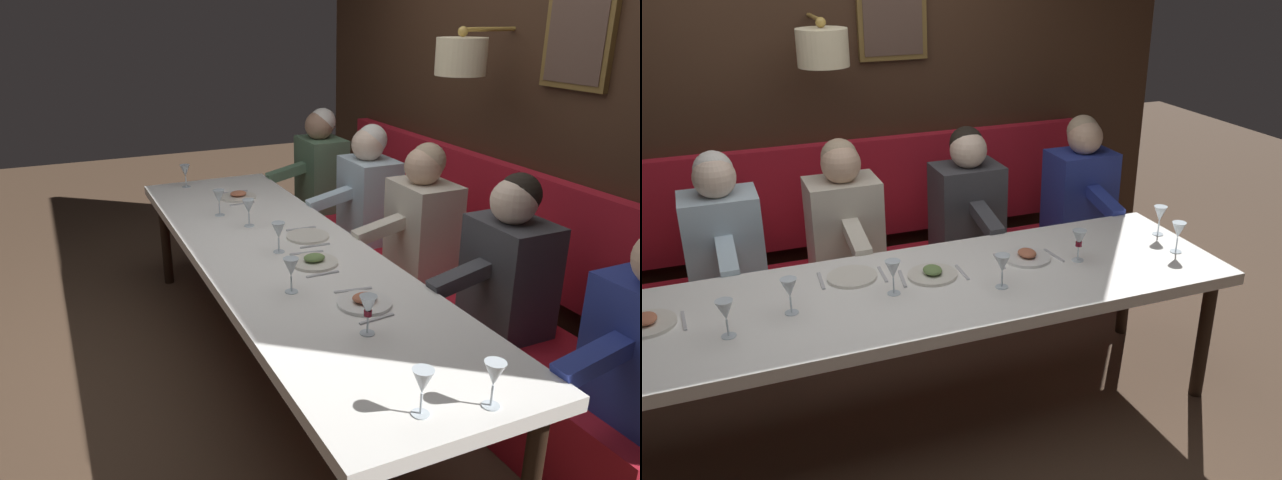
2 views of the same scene
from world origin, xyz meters
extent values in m
plane|color=#4C3828|center=(0.00, 0.00, 0.00)|extent=(12.00, 12.00, 0.00)
cube|color=white|center=(0.00, 0.00, 0.71)|extent=(0.90, 3.27, 0.06)
cylinder|color=black|center=(-0.35, -1.53, 0.34)|extent=(0.07, 0.07, 0.68)
cylinder|color=black|center=(0.35, -1.53, 0.34)|extent=(0.07, 0.07, 0.68)
cube|color=red|center=(0.89, 0.00, 0.23)|extent=(0.52, 3.47, 0.45)
cube|color=#382316|center=(1.48, 0.00, 1.45)|extent=(0.10, 4.67, 2.90)
cube|color=red|center=(1.39, 0.00, 0.77)|extent=(0.10, 3.47, 0.64)
cube|color=brown|center=(1.42, -0.45, 1.86)|extent=(0.04, 0.43, 0.59)
cube|color=#4C382D|center=(1.40, -0.45, 1.86)|extent=(0.01, 0.37, 0.53)
cylinder|color=#A37F38|center=(1.25, 0.04, 1.84)|extent=(0.35, 0.02, 0.02)
cylinder|color=beige|center=(1.08, 0.04, 1.70)|extent=(0.28, 0.28, 0.20)
sphere|color=#A37F38|center=(1.08, 0.04, 1.83)|extent=(0.06, 0.06, 0.06)
cube|color=#283893|center=(0.89, -1.50, 0.73)|extent=(0.30, 0.40, 0.56)
sphere|color=#D1A889|center=(0.87, -1.50, 1.11)|extent=(0.22, 0.22, 0.22)
sphere|color=tan|center=(0.90, -1.50, 1.14)|extent=(0.20, 0.20, 0.20)
cube|color=#283893|center=(0.60, -1.50, 0.77)|extent=(0.33, 0.09, 0.14)
cube|color=#3D3D42|center=(0.89, -0.72, 0.73)|extent=(0.30, 0.40, 0.56)
sphere|color=beige|center=(0.87, -0.72, 1.11)|extent=(0.22, 0.22, 0.22)
sphere|color=black|center=(0.90, -0.72, 1.14)|extent=(0.20, 0.20, 0.20)
cube|color=#3D3D42|center=(0.60, -0.72, 0.77)|extent=(0.33, 0.09, 0.14)
cube|color=beige|center=(0.89, 0.03, 0.73)|extent=(0.30, 0.40, 0.56)
sphere|color=#D1A889|center=(0.87, 0.03, 1.11)|extent=(0.22, 0.22, 0.22)
sphere|color=tan|center=(0.90, 0.03, 1.14)|extent=(0.20, 0.20, 0.20)
cube|color=beige|center=(0.60, 0.03, 0.77)|extent=(0.33, 0.09, 0.14)
cube|color=silver|center=(0.89, 0.69, 0.73)|extent=(0.30, 0.40, 0.56)
sphere|color=beige|center=(0.87, 0.69, 1.11)|extent=(0.22, 0.22, 0.22)
sphere|color=silver|center=(0.90, 0.69, 1.14)|extent=(0.20, 0.20, 0.20)
cube|color=silver|center=(0.60, 0.69, 0.77)|extent=(0.33, 0.09, 0.14)
cylinder|color=silver|center=(0.08, -0.21, 0.75)|extent=(0.24, 0.24, 0.01)
ellipsoid|color=#668447|center=(0.08, -0.21, 0.77)|extent=(0.11, 0.09, 0.04)
cube|color=silver|center=(0.06, -0.36, 0.74)|extent=(0.17, 0.02, 0.01)
cube|color=silver|center=(0.10, -0.07, 0.74)|extent=(0.18, 0.04, 0.01)
cylinder|color=white|center=(0.09, -0.72, 0.75)|extent=(0.24, 0.24, 0.01)
ellipsoid|color=#B76647|center=(0.09, -0.72, 0.77)|extent=(0.11, 0.09, 0.04)
cube|color=silver|center=(0.07, -0.87, 0.74)|extent=(0.17, 0.03, 0.01)
cube|color=silver|center=(0.11, -0.58, 0.74)|extent=(0.18, 0.04, 0.01)
cylinder|color=silver|center=(0.08, 1.06, 0.75)|extent=(0.24, 0.24, 0.01)
ellipsoid|color=#B76647|center=(0.08, 1.06, 0.77)|extent=(0.11, 0.09, 0.04)
cube|color=silver|center=(0.06, 0.91, 0.74)|extent=(0.17, 0.02, 0.01)
cylinder|color=silver|center=(0.20, 0.15, 0.75)|extent=(0.24, 0.24, 0.01)
cube|color=silver|center=(0.18, 0.01, 0.74)|extent=(0.17, 0.02, 0.01)
cube|color=silver|center=(0.22, 0.30, 0.74)|extent=(0.18, 0.03, 0.01)
cylinder|color=silver|center=(-0.02, 0.01, 0.74)|extent=(0.06, 0.06, 0.00)
cylinder|color=silver|center=(-0.02, 0.01, 0.78)|extent=(0.01, 0.01, 0.07)
cone|color=silver|center=(-0.02, 0.01, 0.86)|extent=(0.07, 0.07, 0.08)
cylinder|color=silver|center=(-0.03, 0.48, 0.74)|extent=(0.06, 0.06, 0.00)
cylinder|color=silver|center=(-0.03, 0.48, 0.78)|extent=(0.01, 0.01, 0.07)
cone|color=silver|center=(-0.03, 0.48, 0.86)|extent=(0.07, 0.07, 0.08)
cylinder|color=silver|center=(-0.02, -0.95, 0.74)|extent=(0.06, 0.06, 0.00)
cylinder|color=silver|center=(-0.02, -0.95, 0.78)|extent=(0.01, 0.01, 0.07)
cone|color=silver|center=(-0.02, -0.95, 0.86)|extent=(0.07, 0.07, 0.08)
cylinder|color=maroon|center=(-0.02, -0.95, 0.83)|extent=(0.03, 0.03, 0.02)
cylinder|color=silver|center=(0.12, -1.54, 0.74)|extent=(0.06, 0.06, 0.00)
cylinder|color=silver|center=(0.12, -1.54, 0.78)|extent=(0.01, 0.01, 0.07)
cone|color=silver|center=(0.12, -1.54, 0.86)|extent=(0.07, 0.07, 0.08)
cylinder|color=silver|center=(-0.15, -0.47, 0.74)|extent=(0.06, 0.06, 0.00)
cylinder|color=silver|center=(-0.15, -0.47, 0.78)|extent=(0.01, 0.01, 0.07)
cone|color=silver|center=(-0.15, -0.47, 0.86)|extent=(0.07, 0.07, 0.08)
cylinder|color=silver|center=(-0.11, -1.48, 0.74)|extent=(0.06, 0.06, 0.00)
cylinder|color=silver|center=(-0.11, -1.48, 0.78)|extent=(0.01, 0.01, 0.07)
cone|color=silver|center=(-0.11, -1.48, 0.86)|extent=(0.07, 0.07, 0.08)
cylinder|color=silver|center=(-0.14, 0.74, 0.74)|extent=(0.06, 0.06, 0.00)
cylinder|color=silver|center=(-0.14, 0.74, 0.78)|extent=(0.01, 0.01, 0.07)
cone|color=silver|center=(-0.14, 0.74, 0.86)|extent=(0.07, 0.07, 0.08)
camera|label=1|loc=(-1.08, -2.84, 1.94)|focal=34.73mm
camera|label=2|loc=(-2.75, 0.77, 2.20)|focal=38.88mm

